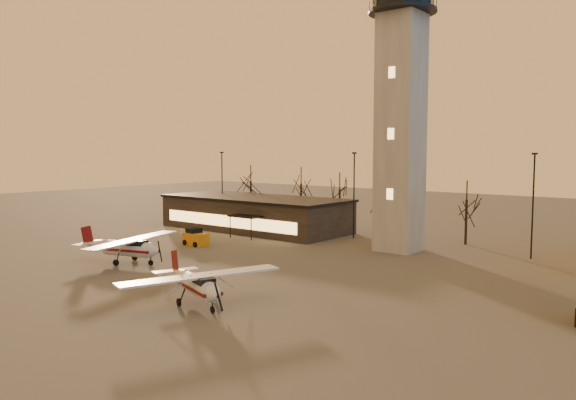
{
  "coord_description": "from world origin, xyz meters",
  "views": [
    {
      "loc": [
        27.22,
        -21.9,
        10.41
      ],
      "look_at": [
        -0.99,
        13.0,
        6.39
      ],
      "focal_mm": 35.0,
      "sensor_mm": 36.0,
      "label": 1
    }
  ],
  "objects_px": {
    "cessna_front": "(199,290)",
    "service_cart": "(196,239)",
    "control_tower": "(401,91)",
    "terminal": "(254,213)",
    "cessna_rear": "(129,251)"
  },
  "relations": [
    {
      "from": "cessna_front",
      "to": "control_tower",
      "type": "bearing_deg",
      "value": 108.26
    },
    {
      "from": "control_tower",
      "to": "cessna_rear",
      "type": "bearing_deg",
      "value": -126.85
    },
    {
      "from": "control_tower",
      "to": "service_cart",
      "type": "xyz_separation_m",
      "value": [
        -18.8,
        -11.04,
        -15.62
      ]
    },
    {
      "from": "cessna_rear",
      "to": "terminal",
      "type": "bearing_deg",
      "value": 87.33
    },
    {
      "from": "cessna_front",
      "to": "service_cart",
      "type": "bearing_deg",
      "value": 158.46
    },
    {
      "from": "cessna_front",
      "to": "cessna_rear",
      "type": "xyz_separation_m",
      "value": [
        -15.45,
        5.42,
        0.06
      ]
    },
    {
      "from": "terminal",
      "to": "control_tower",
      "type": "bearing_deg",
      "value": -5.15
    },
    {
      "from": "control_tower",
      "to": "service_cart",
      "type": "bearing_deg",
      "value": -149.58
    },
    {
      "from": "terminal",
      "to": "cessna_front",
      "type": "height_order",
      "value": "terminal"
    },
    {
      "from": "cessna_front",
      "to": "service_cart",
      "type": "distance_m",
      "value": 24.11
    },
    {
      "from": "control_tower",
      "to": "terminal",
      "type": "distance_m",
      "value": 26.24
    },
    {
      "from": "cessna_rear",
      "to": "cessna_front",
      "type": "bearing_deg",
      "value": -36.07
    },
    {
      "from": "cessna_front",
      "to": "cessna_rear",
      "type": "distance_m",
      "value": 16.37
    },
    {
      "from": "cessna_rear",
      "to": "control_tower",
      "type": "bearing_deg",
      "value": 36.42
    },
    {
      "from": "control_tower",
      "to": "cessna_front",
      "type": "height_order",
      "value": "control_tower"
    }
  ]
}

